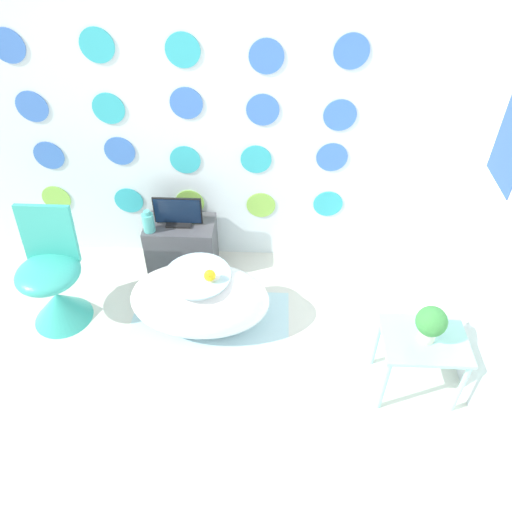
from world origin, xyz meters
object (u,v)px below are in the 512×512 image
(chair, at_px, (55,289))
(tv, at_px, (178,213))
(potted_plant_left, at_px, (431,323))
(bathtub, at_px, (200,300))
(vase, at_px, (148,222))

(chair, bearing_deg, tv, 36.62)
(chair, relative_size, potted_plant_left, 3.61)
(chair, bearing_deg, bathtub, -2.12)
(chair, distance_m, tv, 1.06)
(chair, bearing_deg, vase, 40.32)
(bathtub, bearing_deg, chair, 177.88)
(chair, xyz_separation_m, potted_plant_left, (2.51, -0.50, 0.33))
(bathtub, bearing_deg, vase, 129.08)
(chair, distance_m, potted_plant_left, 2.58)
(bathtub, height_order, chair, chair)
(potted_plant_left, bearing_deg, bathtub, 162.34)
(tv, xyz_separation_m, vase, (-0.22, -0.10, -0.02))
(tv, relative_size, potted_plant_left, 1.51)
(potted_plant_left, bearing_deg, chair, 168.71)
(bathtub, xyz_separation_m, tv, (-0.24, 0.65, 0.28))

